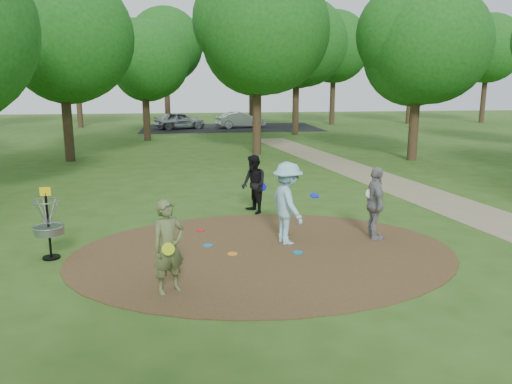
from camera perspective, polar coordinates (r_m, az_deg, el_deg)
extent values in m
plane|color=#2D5119|center=(10.95, 0.89, -6.99)|extent=(100.00, 100.00, 0.00)
cylinder|color=#47301C|center=(10.95, 0.89, -6.94)|extent=(8.40, 8.40, 0.02)
cube|color=#8C7A5B|center=(15.09, 24.80, -2.65)|extent=(7.55, 39.89, 0.01)
cube|color=black|center=(40.52, -2.94, 7.35)|extent=(14.00, 8.00, 0.01)
imported|color=#5A663B|center=(8.86, -9.97, -6.20)|extent=(0.73, 0.66, 1.68)
cylinder|color=#C1E219|center=(8.61, -10.01, -6.43)|extent=(0.22, 0.05, 0.22)
imported|color=#98CFE2|center=(11.36, 3.62, -1.30)|extent=(0.98, 1.36, 1.89)
cylinder|color=#0C1CD2|center=(11.47, 6.69, -0.42)|extent=(0.26, 0.26, 0.08)
imported|color=black|center=(14.02, -0.26, 0.89)|extent=(0.85, 0.96, 1.65)
cylinder|color=#0C12D5|center=(14.09, 0.79, 0.56)|extent=(0.23, 0.12, 0.22)
imported|color=gray|center=(11.98, 13.49, -1.30)|extent=(0.49, 1.04, 1.73)
cylinder|color=white|center=(11.92, 12.93, -0.16)|extent=(0.22, 0.07, 0.22)
cylinder|color=#1671B7|center=(11.39, -5.51, -6.10)|extent=(0.22, 0.22, 0.02)
cylinder|color=#0B81C2|center=(10.94, 4.78, -6.89)|extent=(0.22, 0.22, 0.02)
cylinder|color=red|center=(12.54, -6.38, -4.36)|extent=(0.22, 0.22, 0.02)
imported|color=#AAADB2|center=(39.87, -8.73, 8.09)|extent=(4.19, 2.57, 1.33)
imported|color=#B3B8BB|center=(40.33, -1.78, 8.24)|extent=(4.06, 2.03, 1.28)
cylinder|color=orange|center=(10.83, -2.69, -7.07)|extent=(0.22, 0.22, 0.02)
cylinder|color=black|center=(11.28, -22.61, -3.79)|extent=(0.05, 0.05, 1.35)
cylinder|color=black|center=(11.47, -22.34, -6.93)|extent=(0.36, 0.36, 0.04)
cylinder|color=gray|center=(11.30, -22.59, -4.06)|extent=(0.60, 0.60, 0.16)
torus|color=gray|center=(11.28, -22.62, -3.67)|extent=(0.63, 0.63, 0.03)
torus|color=gray|center=(11.15, -22.86, -0.95)|extent=(0.58, 0.58, 0.02)
cube|color=yellow|center=(11.10, -22.95, 0.06)|extent=(0.22, 0.02, 0.18)
cylinder|color=#332316|center=(24.85, -20.75, 7.68)|extent=(0.44, 0.44, 3.80)
sphere|color=#174A13|center=(24.84, -21.39, 15.67)|extent=(5.72, 5.72, 5.72)
cylinder|color=#332316|center=(25.50, 0.10, 9.01)|extent=(0.44, 0.44, 4.18)
sphere|color=#174A13|center=(25.55, 0.11, 17.52)|extent=(6.17, 6.17, 6.17)
cylinder|color=#332316|center=(24.67, 17.61, 7.65)|extent=(0.44, 0.44, 3.61)
sphere|color=#174A13|center=(24.64, 18.13, 15.21)|extent=(5.29, 5.29, 5.29)
cylinder|color=#332316|center=(32.34, -12.43, 8.80)|extent=(0.44, 0.44, 3.42)
sphere|color=#174A13|center=(32.30, -12.68, 14.14)|extent=(4.76, 4.76, 4.76)
cylinder|color=#332316|center=(35.06, 4.56, 10.09)|extent=(0.44, 0.44, 4.37)
sphere|color=#174A13|center=(35.11, 4.67, 16.30)|extent=(5.87, 5.87, 5.87)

